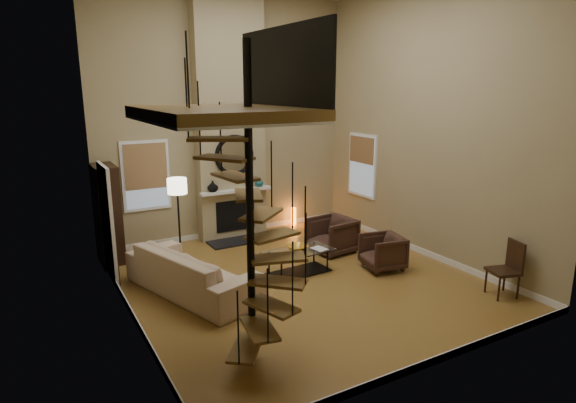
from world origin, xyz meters
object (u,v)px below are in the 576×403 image
accent_lamp (294,216)px  coffee_table (299,259)px  side_chair (508,266)px  hutch (108,215)px  armchair_far (386,252)px  armchair_near (335,235)px  floor_lamp (177,193)px  sofa (192,271)px

accent_lamp → coffee_table: bearing=-118.6°
coffee_table → side_chair: bearing=-45.3°
hutch → armchair_far: bearing=-34.8°
armchair_far → side_chair: 2.19m
side_chair → armchair_near: bearing=110.4°
hutch → armchair_near: hutch is taller
armchair_near → side_chair: bearing=14.1°
floor_lamp → side_chair: 6.21m
armchair_near → hutch: bearing=-119.1°
armchair_far → accent_lamp: (-0.07, 3.43, -0.10)m
hutch → accent_lamp: hutch is taller
accent_lamp → floor_lamp: bearing=-163.3°
sofa → coffee_table: size_ratio=1.96×
hutch → accent_lamp: size_ratio=4.49×
sofa → armchair_far: 3.71m
armchair_far → armchair_near: bearing=-158.5°
sofa → armchair_near: size_ratio=3.05×
sofa → armchair_far: sofa is taller
hutch → sofa: hutch is taller
floor_lamp → side_chair: (4.29, -4.40, -0.89)m
hutch → sofa: 2.60m
coffee_table → floor_lamp: 2.74m
floor_lamp → accent_lamp: 3.58m
armchair_near → accent_lamp: size_ratio=1.92×
side_chair → coffee_table: bearing=134.7°
hutch → sofa: size_ratio=0.77×
hutch → coffee_table: 3.95m
armchair_far → accent_lamp: armchair_far is taller
sofa → coffee_table: (2.04, -0.16, -0.11)m
floor_lamp → accent_lamp: size_ratio=3.76×
hutch → floor_lamp: hutch is taller
coffee_table → side_chair: 3.66m
armchair_near → accent_lamp: (0.18, 2.07, -0.10)m
floor_lamp → sofa: bearing=-100.7°
armchair_far → floor_lamp: bearing=-115.5°
sofa → accent_lamp: sofa is taller
hutch → coffee_table: (2.97, -2.53, -0.67)m
floor_lamp → side_chair: bearing=-45.7°
armchair_near → accent_lamp: armchair_near is taller
hutch → armchair_near: size_ratio=2.34×
sofa → armchair_far: (3.62, -0.80, -0.04)m
hutch → side_chair: 7.55m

